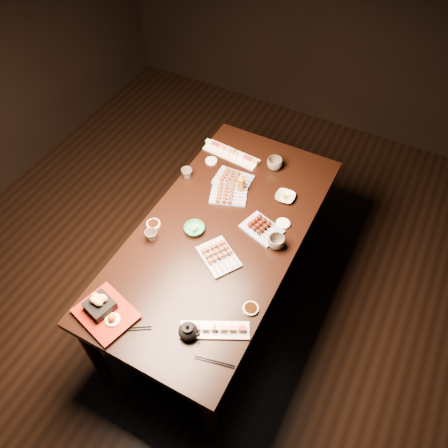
{
  "coord_description": "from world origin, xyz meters",
  "views": [
    {
      "loc": [
        0.92,
        -1.16,
        2.77
      ],
      "look_at": [
        0.17,
        0.27,
        0.77
      ],
      "focal_mm": 35.0,
      "sensor_mm": 36.0,
      "label": 1
    }
  ],
  "objects_px": {
    "sushi_platter_near": "(215,329)",
    "edamame_bowl_cream": "(285,197)",
    "edamame_bowl_green": "(194,229)",
    "yakitori_plate_center": "(229,193)",
    "yakitori_plate_right": "(219,255)",
    "condiment_bottle": "(241,183)",
    "teacup_far_right": "(275,164)",
    "teapot": "(188,330)",
    "teacup_near_left": "(151,236)",
    "dining_table": "(220,267)",
    "tempura_tray": "(104,310)",
    "sushi_platter_far": "(231,153)",
    "teacup_mid_right": "(276,242)",
    "teacup_far_left": "(187,173)",
    "yakitori_plate_left": "(233,177)"
  },
  "relations": [
    {
      "from": "sushi_platter_near",
      "to": "edamame_bowl_cream",
      "type": "relative_size",
      "value": 2.88
    },
    {
      "from": "sushi_platter_near",
      "to": "edamame_bowl_green",
      "type": "relative_size",
      "value": 2.83
    },
    {
      "from": "sushi_platter_near",
      "to": "yakitori_plate_center",
      "type": "bearing_deg",
      "value": 86.04
    },
    {
      "from": "yakitori_plate_right",
      "to": "edamame_bowl_cream",
      "type": "height_order",
      "value": "yakitori_plate_right"
    },
    {
      "from": "yakitori_plate_center",
      "to": "condiment_bottle",
      "type": "relative_size",
      "value": 1.5
    },
    {
      "from": "teacup_far_right",
      "to": "teapot",
      "type": "relative_size",
      "value": 0.89
    },
    {
      "from": "teacup_near_left",
      "to": "sushi_platter_near",
      "type": "bearing_deg",
      "value": -29.13
    },
    {
      "from": "yakitori_plate_right",
      "to": "teacup_far_right",
      "type": "xyz_separation_m",
      "value": [
        -0.01,
        0.8,
        0.01
      ]
    },
    {
      "from": "sushi_platter_near",
      "to": "condiment_bottle",
      "type": "distance_m",
      "value": 0.97
    },
    {
      "from": "yakitori_plate_right",
      "to": "edamame_bowl_cream",
      "type": "xyz_separation_m",
      "value": [
        0.16,
        0.59,
        -0.02
      ]
    },
    {
      "from": "dining_table",
      "to": "tempura_tray",
      "type": "height_order",
      "value": "tempura_tray"
    },
    {
      "from": "sushi_platter_far",
      "to": "yakitori_plate_center",
      "type": "xyz_separation_m",
      "value": [
        0.16,
        -0.34,
        0.0
      ]
    },
    {
      "from": "edamame_bowl_green",
      "to": "dining_table",
      "type": "bearing_deg",
      "value": 24.97
    },
    {
      "from": "yakitori_plate_right",
      "to": "condiment_bottle",
      "type": "xyz_separation_m",
      "value": [
        -0.12,
        0.52,
        0.05
      ]
    },
    {
      "from": "teacup_far_right",
      "to": "sushi_platter_near",
      "type": "bearing_deg",
      "value": -80.27
    },
    {
      "from": "teacup_near_left",
      "to": "teacup_far_right",
      "type": "distance_m",
      "value": 0.95
    },
    {
      "from": "yakitori_plate_center",
      "to": "edamame_bowl_cream",
      "type": "distance_m",
      "value": 0.35
    },
    {
      "from": "sushi_platter_far",
      "to": "teacup_far_right",
      "type": "xyz_separation_m",
      "value": [
        0.31,
        0.02,
        0.02
      ]
    },
    {
      "from": "sushi_platter_near",
      "to": "yakitori_plate_right",
      "type": "bearing_deg",
      "value": 88.69
    },
    {
      "from": "yakitori_plate_right",
      "to": "teacup_far_right",
      "type": "bearing_deg",
      "value": 123.61
    },
    {
      "from": "yakitori_plate_center",
      "to": "dining_table",
      "type": "bearing_deg",
      "value": -92.35
    },
    {
      "from": "sushi_platter_far",
      "to": "yakitori_plate_center",
      "type": "height_order",
      "value": "yakitori_plate_center"
    },
    {
      "from": "yakitori_plate_center",
      "to": "edamame_bowl_cream",
      "type": "xyz_separation_m",
      "value": [
        0.32,
        0.14,
        -0.01
      ]
    },
    {
      "from": "edamame_bowl_green",
      "to": "condiment_bottle",
      "type": "distance_m",
      "value": 0.43
    },
    {
      "from": "dining_table",
      "to": "sushi_platter_far",
      "type": "relative_size",
      "value": 4.51
    },
    {
      "from": "edamame_bowl_green",
      "to": "tempura_tray",
      "type": "distance_m",
      "value": 0.69
    },
    {
      "from": "teacup_far_right",
      "to": "teacup_mid_right",
      "type": "bearing_deg",
      "value": -65.47
    },
    {
      "from": "sushi_platter_far",
      "to": "tempura_tray",
      "type": "xyz_separation_m",
      "value": [
        -0.01,
        -1.36,
        0.03
      ]
    },
    {
      "from": "yakitori_plate_right",
      "to": "teacup_near_left",
      "type": "relative_size",
      "value": 3.27
    },
    {
      "from": "dining_table",
      "to": "edamame_bowl_green",
      "type": "height_order",
      "value": "edamame_bowl_green"
    },
    {
      "from": "teacup_far_left",
      "to": "dining_table",
      "type": "bearing_deg",
      "value": -36.76
    },
    {
      "from": "yakitori_plate_left",
      "to": "condiment_bottle",
      "type": "distance_m",
      "value": 0.11
    },
    {
      "from": "teacup_far_left",
      "to": "teapot",
      "type": "relative_size",
      "value": 0.63
    },
    {
      "from": "yakitori_plate_right",
      "to": "sushi_platter_near",
      "type": "bearing_deg",
      "value": -31.58
    },
    {
      "from": "edamame_bowl_cream",
      "to": "teacup_mid_right",
      "type": "relative_size",
      "value": 1.22
    },
    {
      "from": "teacup_near_left",
      "to": "condiment_bottle",
      "type": "height_order",
      "value": "condiment_bottle"
    },
    {
      "from": "teacup_far_left",
      "to": "teapot",
      "type": "bearing_deg",
      "value": -58.88
    },
    {
      "from": "edamame_bowl_green",
      "to": "edamame_bowl_cream",
      "type": "xyz_separation_m",
      "value": [
        0.37,
        0.49,
        -0.0
      ]
    },
    {
      "from": "yakitori_plate_right",
      "to": "sushi_platter_far",
      "type": "bearing_deg",
      "value": 144.99
    },
    {
      "from": "sushi_platter_near",
      "to": "teacup_near_left",
      "type": "distance_m",
      "value": 0.68
    },
    {
      "from": "sushi_platter_near",
      "to": "teacup_far_right",
      "type": "relative_size",
      "value": 3.39
    },
    {
      "from": "yakitori_plate_center",
      "to": "yakitori_plate_left",
      "type": "height_order",
      "value": "yakitori_plate_left"
    },
    {
      "from": "teacup_far_left",
      "to": "condiment_bottle",
      "type": "relative_size",
      "value": 0.48
    },
    {
      "from": "edamame_bowl_cream",
      "to": "teacup_far_right",
      "type": "xyz_separation_m",
      "value": [
        -0.17,
        0.22,
        0.03
      ]
    },
    {
      "from": "dining_table",
      "to": "sushi_platter_near",
      "type": "height_order",
      "value": "sushi_platter_near"
    },
    {
      "from": "sushi_platter_near",
      "to": "teacup_far_right",
      "type": "xyz_separation_m",
      "value": [
        -0.21,
        1.2,
        0.02
      ]
    },
    {
      "from": "teacup_near_left",
      "to": "teacup_mid_right",
      "type": "bearing_deg",
      "value": 23.77
    },
    {
      "from": "yakitori_plate_left",
      "to": "tempura_tray",
      "type": "bearing_deg",
      "value": -99.45
    },
    {
      "from": "dining_table",
      "to": "yakitori_plate_left",
      "type": "bearing_deg",
      "value": 105.97
    },
    {
      "from": "teacup_far_right",
      "to": "condiment_bottle",
      "type": "height_order",
      "value": "condiment_bottle"
    }
  ]
}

